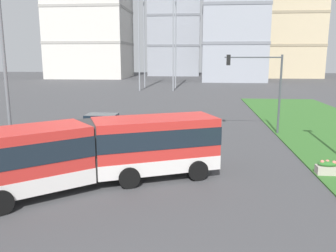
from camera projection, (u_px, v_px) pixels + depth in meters
The scene contains 8 objects.
articulated_bus at pixel (100, 151), 16.13m from camera, with size 11.24×8.16×3.00m.
car_silver_hatch at pixel (103, 125), 27.02m from camera, with size 4.42×2.05×1.58m.
flower_planter_4 at pixel (327, 168), 17.59m from camera, with size 1.10×0.56×0.74m.
traffic_light_far_right at pixel (262, 80), 26.48m from camera, with size 4.37×0.28×6.11m.
streetlight_left at pixel (5, 70), 17.65m from camera, with size 0.70×0.28×9.66m.
apartment_tower_west at pixel (90, 11), 97.92m from camera, with size 21.53×18.64×37.28m.
apartment_tower_eastcentre at pixel (288, 1), 100.92m from camera, with size 18.29×18.76×43.67m.
transmission_pylon at pixel (158, 1), 61.54m from camera, with size 9.00×6.24×28.38m.
Camera 1 is at (1.40, -5.20, 5.95)m, focal length 37.08 mm.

